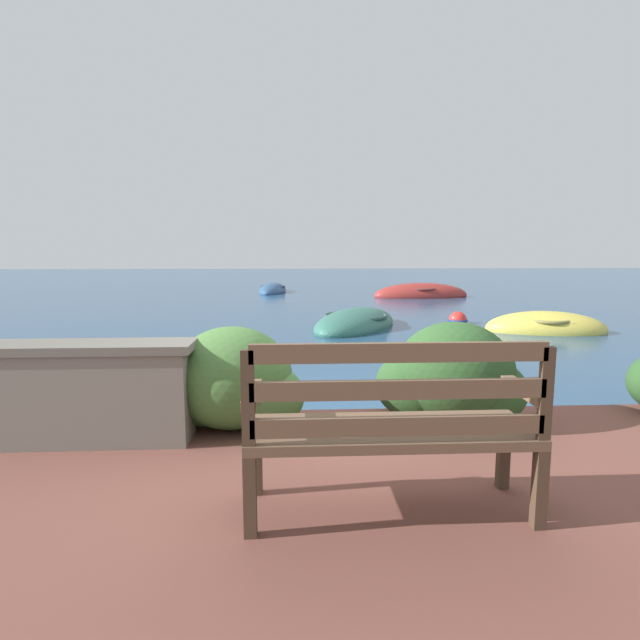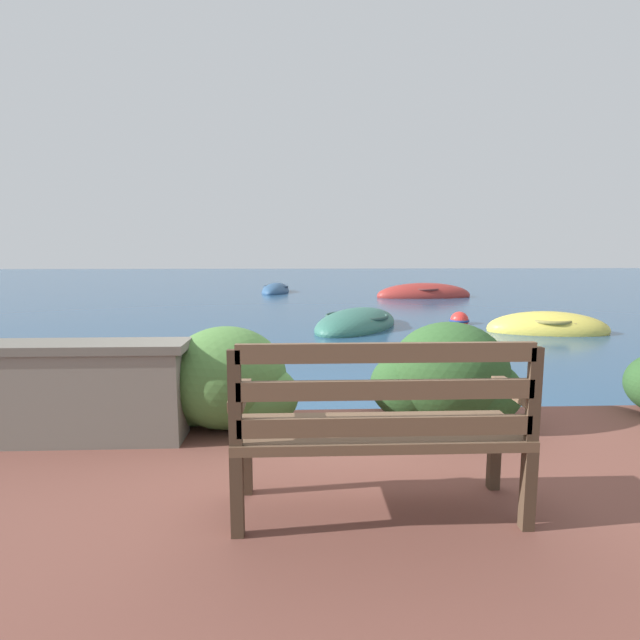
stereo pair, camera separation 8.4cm
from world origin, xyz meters
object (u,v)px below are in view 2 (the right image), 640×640
rowboat_far (424,295)px  rowboat_mid (357,325)px  rowboat_nearest (547,329)px  mooring_buoy (459,321)px  park_bench (380,424)px  rowboat_outer (276,291)px

rowboat_far → rowboat_mid: bearing=60.8°
rowboat_nearest → rowboat_mid: rowboat_nearest is taller
rowboat_nearest → mooring_buoy: size_ratio=5.61×
mooring_buoy → rowboat_far: bearing=82.9°
rowboat_nearest → rowboat_mid: size_ratio=0.78×
park_bench → rowboat_far: size_ratio=0.44×
rowboat_nearest → mooring_buoy: bearing=148.6°
park_bench → mooring_buoy: 8.71m
park_bench → rowboat_nearest: bearing=59.3°
park_bench → rowboat_far: (3.83, 14.26, -0.63)m
park_bench → rowboat_nearest: 8.20m
park_bench → rowboat_outer: size_ratio=0.56×
rowboat_nearest → mooring_buoy: rowboat_nearest is taller
park_bench → rowboat_far: 14.77m
rowboat_outer → mooring_buoy: 9.45m
rowboat_nearest → rowboat_far: bearing=105.9°
park_bench → mooring_buoy: (3.06, 8.13, -0.64)m
rowboat_nearest → mooring_buoy: (-1.32, 1.23, 0.01)m
rowboat_mid → rowboat_nearest: bearing=107.5°
rowboat_nearest → rowboat_outer: size_ratio=0.91×
rowboat_nearest → rowboat_outer: rowboat_nearest is taller
rowboat_mid → rowboat_far: (3.05, 6.58, 0.01)m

